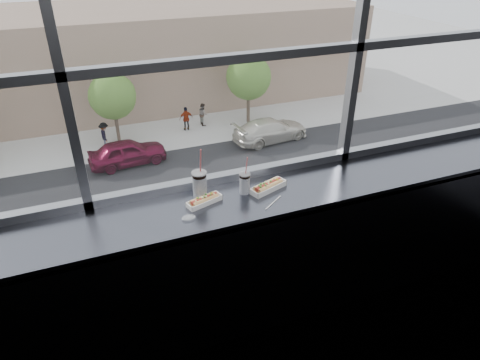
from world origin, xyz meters
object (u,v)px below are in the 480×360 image
object	(u,v)px
pedestrian_d	(203,112)
pedestrian_b	(104,132)
soda_cup_right	(245,182)
loose_straw	(273,202)
wrapper	(189,217)
car_near_e	(332,176)
car_far_b	(127,148)
tree_right	(249,77)
car_near_d	(248,195)
tree_center	(112,96)
pedestrian_c	(186,116)
car_far_c	(271,126)
hotdog_tray_right	(268,186)
soda_cup_left	(200,184)
hotdog_tray_left	(204,200)
car_near_c	(92,225)

from	to	relation	value
pedestrian_d	pedestrian_b	world-z (taller)	pedestrian_b
soda_cup_right	loose_straw	bearing A→B (deg)	-55.87
wrapper	car_near_e	distance (m)	23.43
car_far_b	pedestrian_d	world-z (taller)	car_far_b
car_near_e	pedestrian_b	size ratio (longest dim) A/B	2.81
pedestrian_b	tree_right	size ratio (longest dim) A/B	0.40
car_near_d	tree_center	world-z (taller)	tree_center
car_near_d	pedestrian_d	distance (m)	12.86
car_near_e	car_near_d	bearing A→B (deg)	85.61
soda_cup_right	car_far_b	xyz separation A→B (m)	(1.30, 24.21, -10.96)
car_near_e	pedestrian_c	distance (m)	13.49
loose_straw	car_far_c	world-z (taller)	loose_straw
hotdog_tray_right	car_near_e	distance (m)	23.00
pedestrian_c	tree_center	size ratio (longest dim) A/B	0.43
soda_cup_left	pedestrian_b	xyz separation A→B (m)	(0.49, 27.56, -11.06)
pedestrian_c	soda_cup_left	bearing A→B (deg)	76.52
wrapper	car_near_d	bearing A→B (deg)	66.33
hotdog_tray_right	soda_cup_left	world-z (taller)	soda_cup_left
car_far_b	car_near_d	bearing A→B (deg)	-151.34
car_near_e	hotdog_tray_left	bearing A→B (deg)	138.06
car_near_d	soda_cup_right	bearing A→B (deg)	163.52
car_near_e	pedestrian_b	bearing A→B (deg)	42.09
loose_straw	wrapper	distance (m)	0.59
wrapper	hotdog_tray_left	bearing A→B (deg)	43.07
soda_cup_right	car_near_e	bearing A→B (deg)	53.09
tree_right	car_far_b	bearing A→B (deg)	-158.89
wrapper	pedestrian_c	bearing A→B (deg)	76.35
pedestrian_d	pedestrian_b	distance (m)	7.98
wrapper	pedestrian_b	distance (m)	29.87
hotdog_tray_left	loose_straw	distance (m)	0.47
hotdog_tray_right	loose_straw	world-z (taller)	hotdog_tray_right
wrapper	pedestrian_d	distance (m)	32.31
wrapper	car_near_d	xyz separation A→B (m)	(7.18, 16.38, -11.06)
loose_straw	car_far_b	size ratio (longest dim) A/B	0.03
wrapper	pedestrian_d	xyz separation A→B (m)	(8.49, 29.17, -10.99)
car_far_c	pedestrian_b	size ratio (longest dim) A/B	3.02
tree_right	pedestrian_c	bearing A→B (deg)	177.47
pedestrian_c	tree_right	world-z (taller)	tree_right
wrapper	car_near_c	xyz separation A→B (m)	(-1.14, 16.38, -10.93)
car_near_c	car_far_b	bearing A→B (deg)	-27.58
loose_straw	pedestrian_c	bearing A→B (deg)	42.61
car_far_b	pedestrian_b	world-z (taller)	car_far_b
hotdog_tray_left	wrapper	bearing A→B (deg)	-154.11
car_far_b	car_near_c	xyz separation A→B (m)	(-2.90, -8.00, -0.04)
wrapper	pedestrian_b	xyz separation A→B (m)	(0.63, 27.78, -10.96)
pedestrian_d	hotdog_tray_right	bearing A→B (deg)	164.86
hotdog_tray_left	hotdog_tray_right	bearing A→B (deg)	-16.55
car_far_c	pedestrian_b	bearing A→B (deg)	66.13
pedestrian_c	pedestrian_b	distance (m)	6.37
car_far_b	pedestrian_c	xyz separation A→B (m)	(5.19, 4.23, -0.04)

